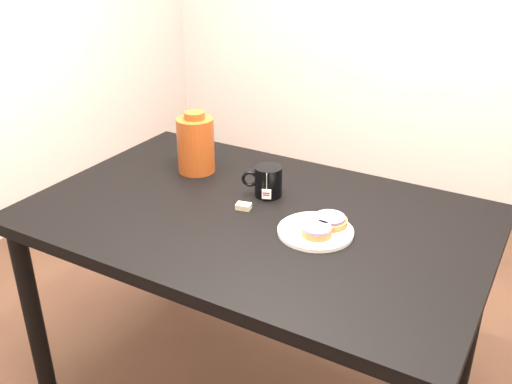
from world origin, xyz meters
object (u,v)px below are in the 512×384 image
mug (268,181)px  teabag_pouch (244,206)px  plate (315,231)px  bagel_package (196,144)px  table (256,236)px  bagel_back (330,220)px  bagel_front (317,231)px

mug → teabag_pouch: size_ratio=3.18×
mug → teabag_pouch: (-0.02, -0.12, -0.04)m
plate → mug: bearing=148.0°
teabag_pouch → bagel_package: bearing=150.1°
plate → mug: size_ratio=1.54×
table → mug: (-0.03, 0.12, 0.13)m
table → bagel_back: size_ratio=12.72×
bagel_back → mug: bearing=159.0°
bagel_back → bagel_front: (-0.01, -0.08, 0.00)m
table → bagel_back: (0.24, 0.02, 0.11)m
table → teabag_pouch: (-0.04, 0.00, 0.09)m
teabag_pouch → bagel_back: bearing=4.6°
table → bagel_package: bagel_package is taller
plate → bagel_back: bagel_back is taller
table → bagel_back: bagel_back is taller
bagel_front → teabag_pouch: bearing=169.1°
plate → mug: 0.29m
bagel_front → bagel_package: 0.62m
plate → bagel_package: 0.60m
table → bagel_front: bearing=-12.9°
bagel_package → table: bearing=-26.6°
table → plate: plate is taller
table → teabag_pouch: bearing=179.5°
bagel_front → bagel_back: bearing=84.4°
plate → teabag_pouch: teabag_pouch is taller
teabag_pouch → table: bearing=-0.5°
bagel_front → mug: (-0.26, 0.18, 0.03)m
plate → bagel_back: bearing=65.7°
bagel_front → mug: mug is taller
bagel_front → mug: 0.31m
plate → mug: mug is taller
mug → bagel_package: bagel_package is taller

